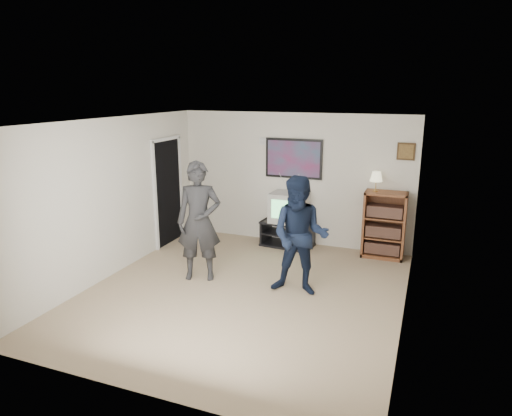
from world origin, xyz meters
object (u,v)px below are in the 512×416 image
Objects in this scene: media_stand at (288,234)px; crt_television at (289,207)px; person_tall at (199,221)px; person_short at (300,236)px; bookshelf at (384,225)px.

media_stand is 0.52m from crt_television.
person_tall is at bearing -107.13° from media_stand.
crt_television is 2.15m from person_tall.
media_stand is at bearing 107.74° from person_short.
person_short is (1.60, 0.04, -0.06)m from person_tall.
person_short reaches higher than crt_television.
person_tall is at bearing 177.33° from person_short.
bookshelf is 0.68× the size of person_short.
person_tall is at bearing -111.05° from crt_television.
crt_television is 2.07m from person_short.
media_stand is 2.25m from person_tall.
crt_television reaches higher than media_stand.
person_short is at bearing -18.44° from person_tall.
person_short is (0.77, -1.93, 0.63)m from media_stand.
bookshelf is at bearing 4.05° from crt_television.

